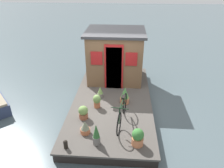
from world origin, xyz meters
TOP-DOWN VIEW (x-y plane):
  - ground_plane at (0.00, 0.00)m, footprint 60.00×60.00m
  - houseboat_deck at (0.00, 0.00)m, footprint 5.65×2.80m
  - houseboat_cabin at (1.72, 0.00)m, footprint 2.04×2.37m
  - bicycle at (-1.37, -0.39)m, footprint 1.76×0.50m
  - potted_plant_lavender at (-1.26, 0.83)m, footprint 0.30×0.30m
  - potted_plant_geranium at (-0.61, 0.49)m, footprint 0.27×0.27m
  - potted_plant_thyme at (0.06, 0.45)m, footprint 0.22×0.22m
  - potted_plant_mint at (-1.95, 0.65)m, footprint 0.29×0.29m
  - potted_plant_sage at (-0.27, -0.45)m, footprint 0.32×0.32m
  - potted_plant_basil at (-2.35, 0.26)m, footprint 0.21×0.21m
  - potted_plant_fern at (-2.31, -0.84)m, footprint 0.32×0.32m
  - mooring_bollard at (-2.57, 1.05)m, footprint 0.12×0.12m

SIDE VIEW (x-z plane):
  - ground_plane at x=0.00m, z-range 0.00..0.00m
  - houseboat_deck at x=0.00m, z-range 0.00..0.36m
  - mooring_bollard at x=-2.57m, z-range 0.37..0.63m
  - potted_plant_mint at x=-1.95m, z-range 0.35..0.76m
  - potted_plant_thyme at x=0.06m, z-range 0.35..0.78m
  - potted_plant_lavender at x=-1.26m, z-range 0.36..0.80m
  - potted_plant_fern at x=-2.31m, z-range 0.36..0.86m
  - potted_plant_geranium at x=-0.61m, z-range 0.38..0.85m
  - potted_plant_sage at x=-0.27m, z-range 0.35..0.97m
  - potted_plant_basil at x=-2.35m, z-range 0.34..0.99m
  - bicycle at x=-1.37m, z-range 0.33..1.16m
  - houseboat_cabin at x=1.72m, z-range 0.37..2.45m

